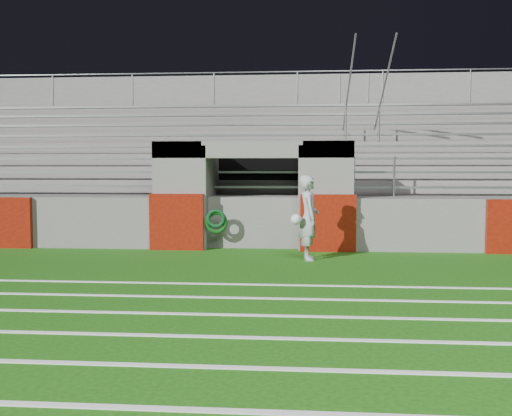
{
  "coord_description": "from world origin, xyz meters",
  "views": [
    {
      "loc": [
        1.19,
        -10.43,
        1.96
      ],
      "look_at": [
        0.2,
        1.8,
        1.1
      ],
      "focal_mm": 40.0,
      "sensor_mm": 36.0,
      "label": 1
    }
  ],
  "objects": [
    {
      "name": "hose_coil",
      "position": [
        -0.84,
        2.93,
        0.71
      ],
      "size": [
        0.55,
        0.14,
        0.6
      ],
      "color": "#0C3E0F",
      "rests_on": "ground"
    },
    {
      "name": "field_markings",
      "position": [
        0.0,
        -5.0,
        0.01
      ],
      "size": [
        28.0,
        8.09,
        0.01
      ],
      "color": "white",
      "rests_on": "ground"
    },
    {
      "name": "stadium_structure",
      "position": [
        0.0,
        7.97,
        1.49
      ],
      "size": [
        26.0,
        8.48,
        5.42
      ],
      "color": "#5D5B58",
      "rests_on": "ground"
    },
    {
      "name": "goalkeeper_with_ball",
      "position": [
        1.33,
        1.72,
        0.91
      ],
      "size": [
        0.64,
        0.73,
        1.82
      ],
      "color": "#9DA0A6",
      "rests_on": "ground"
    },
    {
      "name": "ground",
      "position": [
        0.0,
        0.0,
        0.0
      ],
      "size": [
        90.0,
        90.0,
        0.0
      ],
      "primitive_type": "plane",
      "color": "#184E0D",
      "rests_on": "ground"
    }
  ]
}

